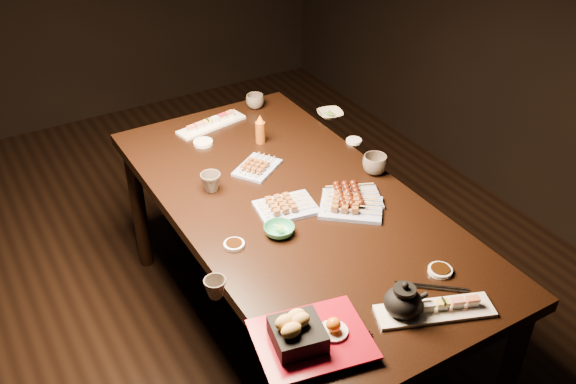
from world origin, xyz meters
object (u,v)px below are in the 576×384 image
(sushi_platter_near, at_px, (435,307))
(teacup_far_right, at_px, (255,101))
(sushi_platter_far, at_px, (211,122))
(yakitori_plate_center, at_px, (286,203))
(edamame_bowl_cream, at_px, (330,114))
(teacup_far_left, at_px, (211,182))
(edamame_bowl_green, at_px, (279,230))
(yakitori_plate_left, at_px, (257,164))
(teacup_mid_right, at_px, (375,164))
(tempura_tray, at_px, (312,330))
(yakitori_plate_right, at_px, (351,203))
(teapot, at_px, (403,299))
(teacup_near_left, at_px, (215,288))
(dining_table, at_px, (294,275))
(condiment_bottle, at_px, (260,129))

(sushi_platter_near, bearing_deg, teacup_far_right, 104.11)
(sushi_platter_far, xyz_separation_m, yakitori_plate_center, (-0.04, -0.76, 0.01))
(edamame_bowl_cream, bearing_deg, teacup_far_left, -159.48)
(sushi_platter_near, xyz_separation_m, edamame_bowl_green, (-0.22, 0.59, -0.01))
(yakitori_plate_left, bearing_deg, teacup_far_right, 29.69)
(edamame_bowl_cream, relative_size, teacup_mid_right, 1.17)
(edamame_bowl_cream, distance_m, tempura_tray, 1.46)
(yakitori_plate_right, height_order, teacup_far_right, teacup_far_right)
(sushi_platter_far, relative_size, yakitori_plate_left, 1.75)
(tempura_tray, xyz_separation_m, teacup_far_left, (0.09, 0.90, -0.02))
(yakitori_plate_right, bearing_deg, teapot, -69.49)
(sushi_platter_near, bearing_deg, teacup_mid_right, 87.28)
(yakitori_plate_right, xyz_separation_m, teacup_near_left, (-0.65, -0.17, 0.00))
(yakitori_plate_left, bearing_deg, sushi_platter_far, 57.54)
(tempura_tray, xyz_separation_m, teacup_mid_right, (0.74, 0.67, -0.02))
(yakitori_plate_right, relative_size, yakitori_plate_left, 1.21)
(teacup_mid_right, bearing_deg, yakitori_plate_right, -144.99)
(dining_table, height_order, edamame_bowl_green, edamame_bowl_green)
(yakitori_plate_right, relative_size, teacup_far_right, 2.67)
(teacup_mid_right, bearing_deg, edamame_bowl_green, -163.92)
(yakitori_plate_center, bearing_deg, sushi_platter_far, 96.03)
(yakitori_plate_left, distance_m, teacup_far_right, 0.58)
(teacup_near_left, xyz_separation_m, teacup_far_right, (0.75, 1.12, 0.00))
(tempura_tray, height_order, teacup_mid_right, tempura_tray)
(sushi_platter_far, height_order, condiment_bottle, condiment_bottle)
(teapot, bearing_deg, edamame_bowl_cream, 83.33)
(sushi_platter_far, xyz_separation_m, yakitori_plate_right, (0.17, -0.89, 0.01))
(sushi_platter_near, height_order, tempura_tray, tempura_tray)
(tempura_tray, height_order, condiment_bottle, condiment_bottle)
(dining_table, distance_m, yakitori_plate_center, 0.41)
(teapot, bearing_deg, edamame_bowl_green, 120.83)
(dining_table, xyz_separation_m, condiment_bottle, (0.11, 0.49, 0.44))
(teacup_far_left, bearing_deg, teacup_far_right, 48.19)
(edamame_bowl_green, bearing_deg, yakitori_plate_left, 71.70)
(dining_table, xyz_separation_m, teacup_near_left, (-0.49, -0.32, 0.41))
(dining_table, bearing_deg, yakitori_plate_right, -28.49)
(yakitori_plate_right, relative_size, edamame_bowl_cream, 1.96)
(dining_table, xyz_separation_m, yakitori_plate_left, (-0.01, 0.29, 0.40))
(yakitori_plate_left, bearing_deg, teacup_far_left, 158.55)
(sushi_platter_near, bearing_deg, sushi_platter_far, 114.17)
(sushi_platter_near, bearing_deg, teapot, 171.43)
(sushi_platter_far, height_order, tempura_tray, tempura_tray)
(dining_table, bearing_deg, tempura_tray, -102.70)
(tempura_tray, xyz_separation_m, condiment_bottle, (0.45, 1.14, 0.01))
(teapot, bearing_deg, teacup_far_right, 96.82)
(sushi_platter_far, relative_size, tempura_tray, 1.02)
(edamame_bowl_cream, bearing_deg, teacup_mid_right, -103.32)
(teapot, bearing_deg, sushi_platter_near, -12.26)
(teacup_near_left, bearing_deg, condiment_bottle, 53.14)
(teacup_near_left, distance_m, teapot, 0.59)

